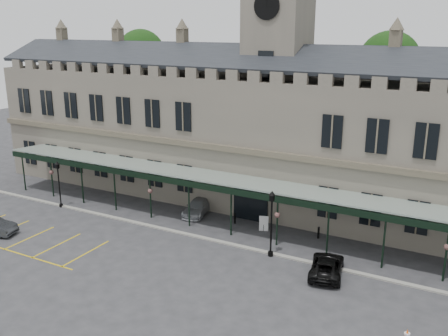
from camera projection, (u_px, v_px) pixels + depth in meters
The scene contains 16 objects.
ground at pixel (183, 272), 34.59m from camera, with size 140.00×140.00×0.00m, color #303033.
station_building at pixel (275, 137), 46.25m from camera, with size 60.00×10.36×17.30m.
clock_tower at pixel (277, 64), 44.47m from camera, with size 5.60×5.60×24.80m.
canopy at pixel (233, 206), 40.24m from camera, with size 50.00×4.10×4.30m.
kerb at pixel (221, 242), 39.23m from camera, with size 60.00×0.40×0.12m, color gray.
parking_markings at pixel (25, 240), 39.71m from camera, with size 16.00×6.00×0.01m, color gold, non-canonical shape.
tree_behind_left at pixel (141, 55), 62.20m from camera, with size 6.00×6.00×16.00m.
tree_behind_mid at pixel (389, 64), 48.52m from camera, with size 6.00×6.00×16.00m.
lamp_post_left at pixel (59, 180), 46.20m from camera, with size 0.42×0.42×4.45m.
lamp_post_mid at pixel (271, 218), 36.18m from camera, with size 0.48×0.48×5.11m.
traffic_cone at pixel (407, 336), 26.90m from camera, with size 0.49×0.49×0.77m.
sign_board at pixel (264, 224), 41.32m from camera, with size 0.74×0.31×1.31m.
bollard_left at pixel (235, 218), 42.90m from camera, with size 0.17×0.17×0.95m, color black.
bollard_right at pixel (318, 233), 39.91m from camera, with size 0.17×0.17×0.97m, color black.
car_taxi at pixel (198, 207), 45.08m from camera, with size 1.81×4.45×1.29m, color #9EA1A6.
car_van at pixel (327, 266), 34.12m from camera, with size 2.11×4.58×1.27m, color black.
Camera 1 is at (17.33, -26.13, 16.57)m, focal length 40.00 mm.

